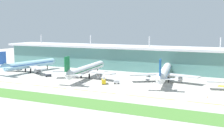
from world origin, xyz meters
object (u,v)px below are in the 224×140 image
Objects in this scene: airliner_far_middle at (164,72)px; airliner_near_middle at (86,69)px; fuel_truck at (104,81)px; baggage_cart at (117,82)px; pushback_tug at (48,75)px; safety_cone_left_wingtip at (207,97)px; airliner_nearest at (29,65)px.

airliner_near_middle is at bearing -169.32° from airliner_far_middle.
fuel_truck is 8.50m from baggage_cart.
pushback_tug reaches higher than safety_cone_left_wingtip.
airliner_far_middle reaches higher than safety_cone_left_wingtip.
airliner_nearest is at bearing 157.95° from pushback_tug.
airliner_nearest is at bearing 166.68° from fuel_truck.
airliner_far_middle is at bearing 11.65° from pushback_tug.
airliner_near_middle is 9.37× the size of fuel_truck.
safety_cone_left_wingtip is at bearing -15.49° from airliner_near_middle.
safety_cone_left_wingtip is at bearing -46.25° from airliner_far_middle.
airliner_nearest is at bearing 175.73° from airliner_near_middle.
airliner_nearest is 0.86× the size of airliner_near_middle.
airliner_near_middle is 101.26× the size of safety_cone_left_wingtip.
airliner_nearest is 112.58m from airliner_far_middle.
fuel_truck is 1.52× the size of pushback_tug.
airliner_far_middle reaches higher than fuel_truck.
airliner_near_middle is (56.52, -4.22, 0.01)m from airliner_nearest.
safety_cone_left_wingtip is at bearing -8.59° from pushback_tug.
airliner_nearest reaches higher than safety_cone_left_wingtip.
baggage_cart is at bearing -20.21° from airliner_near_middle.
airliner_near_middle reaches higher than pushback_tug.
pushback_tug is at bearing 171.70° from fuel_truck.
airliner_near_middle and airliner_far_middle have the same top height.
airliner_far_middle is 17.92× the size of baggage_cart.
baggage_cart is (-26.07, -21.52, -5.19)m from airliner_far_middle.
airliner_near_middle is 56.87m from airliner_far_middle.
baggage_cart is 5.69× the size of safety_cone_left_wingtip.
fuel_truck is (-33.79, -24.94, -4.20)m from airliner_far_middle.
baggage_cart is at bearing -9.98° from airliner_nearest.
pushback_tug is at bearing -166.51° from airliner_near_middle.
airliner_far_middle is (55.89, 10.54, 0.00)m from airliner_near_middle.
safety_cone_left_wingtip is at bearing -13.06° from baggage_cart.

